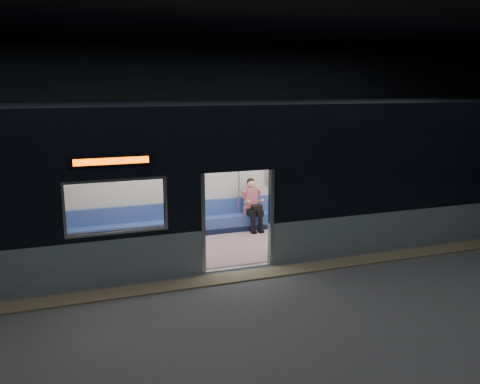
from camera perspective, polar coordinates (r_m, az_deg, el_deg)
station_floor at (r=9.76m, az=1.86°, el=-10.61°), size 24.00×14.00×0.01m
station_envelope at (r=9.01m, az=2.02°, el=11.46°), size 24.00×14.00×5.00m
tactile_strip at (r=10.23m, az=0.70°, el=-9.40°), size 22.80×0.50×0.03m
metro_car at (r=11.57m, az=-2.76°, el=2.53°), size 18.00×3.04×3.35m
passenger at (r=13.12m, az=1.35°, el=-1.04°), size 0.43×0.69×1.34m
handbag at (r=12.97m, az=1.89°, el=-1.75°), size 0.31×0.29×0.12m
transit_map at (r=13.65m, az=4.89°, el=2.33°), size 0.96×0.03×0.62m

